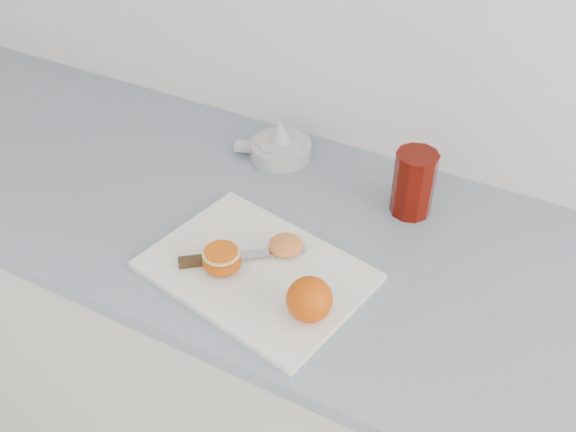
{
  "coord_description": "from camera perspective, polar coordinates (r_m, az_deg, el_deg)",
  "views": [
    {
      "loc": [
        0.24,
        0.89,
        1.67
      ],
      "look_at": [
        -0.16,
        1.65,
        0.96
      ],
      "focal_mm": 40.0,
      "sensor_mm": 36.0,
      "label": 1
    }
  ],
  "objects": [
    {
      "name": "paring_knife",
      "position": [
        1.11,
        -6.24,
        -3.75
      ],
      "size": [
        0.19,
        0.15,
        0.01
      ],
      "color": "#452D1A",
      "rests_on": "cutting_board"
    },
    {
      "name": "cutting_board",
      "position": [
        1.1,
        -2.84,
        -4.89
      ],
      "size": [
        0.41,
        0.32,
        0.01
      ],
      "primitive_type": "cube",
      "rotation": [
        0.0,
        0.0,
        -0.19
      ],
      "color": "white",
      "rests_on": "counter"
    },
    {
      "name": "whole_orange",
      "position": [
        1.0,
        1.92,
        -7.43
      ],
      "size": [
        0.07,
        0.07,
        0.07
      ],
      "color": "#E66500",
      "rests_on": "cutting_board"
    },
    {
      "name": "citrus_juicer",
      "position": [
        1.37,
        -0.7,
        6.19
      ],
      "size": [
        0.16,
        0.13,
        0.09
      ],
      "color": "silver",
      "rests_on": "counter"
    },
    {
      "name": "red_tumbler",
      "position": [
        1.22,
        11.07,
        2.68
      ],
      "size": [
        0.08,
        0.08,
        0.13
      ],
      "color": "#590A02",
      "rests_on": "counter"
    },
    {
      "name": "half_orange",
      "position": [
        1.09,
        -5.9,
        -3.91
      ],
      "size": [
        0.07,
        0.07,
        0.04
      ],
      "color": "#E66500",
      "rests_on": "cutting_board"
    },
    {
      "name": "squeezed_shell",
      "position": [
        1.12,
        -0.21,
        -2.59
      ],
      "size": [
        0.06,
        0.06,
        0.03
      ],
      "color": "orange",
      "rests_on": "cutting_board"
    },
    {
      "name": "counter",
      "position": [
        1.51,
        2.24,
        -14.48
      ],
      "size": [
        2.58,
        0.64,
        0.89
      ],
      "color": "silver",
      "rests_on": "ground"
    }
  ]
}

